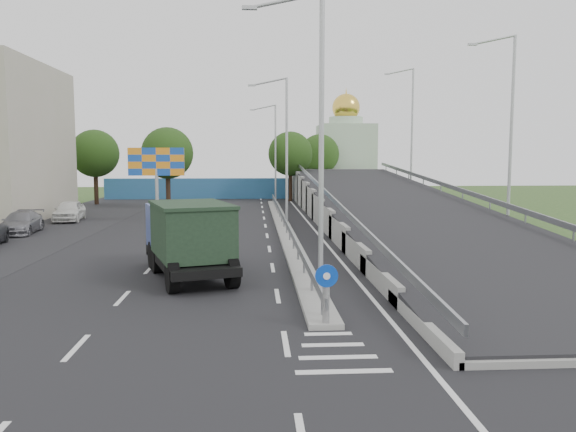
{
  "coord_description": "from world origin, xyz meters",
  "views": [
    {
      "loc": [
        -2.0,
        -13.04,
        4.82
      ],
      "look_at": [
        -0.47,
        11.86,
        2.2
      ],
      "focal_mm": 35.0,
      "sensor_mm": 36.0,
      "label": 1
    }
  ],
  "objects": [
    {
      "name": "tree_median_far",
      "position": [
        2.0,
        48.0,
        5.18
      ],
      "size": [
        4.8,
        4.8,
        7.6
      ],
      "color": "black",
      "rests_on": "ground"
    },
    {
      "name": "road_surface",
      "position": [
        -3.0,
        20.0,
        0.0
      ],
      "size": [
        26.0,
        90.0,
        0.04
      ],
      "primitive_type": "cube",
      "color": "black",
      "rests_on": "ground"
    },
    {
      "name": "tree_left_far",
      "position": [
        -18.0,
        45.0,
        5.18
      ],
      "size": [
        4.8,
        4.8,
        7.6
      ],
      "color": "black",
      "rests_on": "ground"
    },
    {
      "name": "overpass_ramp",
      "position": [
        7.5,
        24.0,
        1.75
      ],
      "size": [
        10.0,
        50.0,
        3.5
      ],
      "color": "gray",
      "rests_on": "ground"
    },
    {
      "name": "lamp_post_near",
      "position": [
        0.11,
        6.0,
        5.81
      ],
      "size": [
        2.74,
        0.18,
        10.08
      ],
      "color": "#B2B5B7",
      "rests_on": "median"
    },
    {
      "name": "church",
      "position": [
        10.0,
        60.0,
        5.31
      ],
      "size": [
        7.0,
        7.0,
        13.8
      ],
      "color": "#B2CCAD",
      "rests_on": "ground"
    },
    {
      "name": "parked_car_d",
      "position": [
        -16.69,
        23.07,
        0.7
      ],
      "size": [
        2.44,
        4.98,
        1.39
      ],
      "primitive_type": "imported",
      "rotation": [
        0.0,
        0.0,
        0.1
      ],
      "color": "gray",
      "rests_on": "ground"
    },
    {
      "name": "dump_truck",
      "position": [
        -4.68,
        9.59,
        1.69
      ],
      "size": [
        4.48,
        7.36,
        3.06
      ],
      "rotation": [
        0.0,
        0.0,
        0.31
      ],
      "color": "black",
      "rests_on": "ground"
    },
    {
      "name": "lamp_post_far",
      "position": [
        0.11,
        46.0,
        5.81
      ],
      "size": [
        2.74,
        0.18,
        10.08
      ],
      "color": "#B2B5B7",
      "rests_on": "median"
    },
    {
      "name": "parking_strip",
      "position": [
        -16.0,
        20.0,
        0.0
      ],
      "size": [
        8.0,
        90.0,
        0.05
      ],
      "primitive_type": "cube",
      "color": "black",
      "rests_on": "ground"
    },
    {
      "name": "billboard",
      "position": [
        -9.0,
        28.0,
        4.19
      ],
      "size": [
        4.0,
        0.24,
        5.5
      ],
      "color": "#B2B5B7",
      "rests_on": "ground"
    },
    {
      "name": "tree_ramp_far",
      "position": [
        6.0,
        55.0,
        5.18
      ],
      "size": [
        4.8,
        4.8,
        7.6
      ],
      "color": "black",
      "rests_on": "ground"
    },
    {
      "name": "blue_wall",
      "position": [
        -4.0,
        52.0,
        1.2
      ],
      "size": [
        30.0,
        0.5,
        2.4
      ],
      "primitive_type": "cube",
      "color": "teal",
      "rests_on": "ground"
    },
    {
      "name": "lamp_post_mid",
      "position": [
        0.11,
        26.0,
        5.81
      ],
      "size": [
        2.74,
        0.18,
        10.08
      ],
      "color": "#B2B5B7",
      "rests_on": "median"
    },
    {
      "name": "median_guardrail",
      "position": [
        0.0,
        24.0,
        0.75
      ],
      "size": [
        0.09,
        44.0,
        0.71
      ],
      "color": "gray",
      "rests_on": "median"
    },
    {
      "name": "tree_left_mid",
      "position": [
        -10.0,
        40.0,
        5.18
      ],
      "size": [
        4.8,
        4.8,
        7.6
      ],
      "color": "black",
      "rests_on": "ground"
    },
    {
      "name": "sign_bollard",
      "position": [
        0.0,
        2.17,
        1.03
      ],
      "size": [
        0.64,
        0.23,
        1.67
      ],
      "color": "black",
      "rests_on": "median"
    },
    {
      "name": "ground",
      "position": [
        0.0,
        0.0,
        0.0
      ],
      "size": [
        160.0,
        160.0,
        0.0
      ],
      "primitive_type": "plane",
      "color": "#2D4C1E",
      "rests_on": "ground"
    },
    {
      "name": "median",
      "position": [
        0.0,
        24.0,
        0.1
      ],
      "size": [
        1.0,
        44.0,
        0.2
      ],
      "primitive_type": "cube",
      "color": "gray",
      "rests_on": "ground"
    },
    {
      "name": "parked_car_e",
      "position": [
        -15.92,
        30.0,
        0.79
      ],
      "size": [
        2.41,
        4.84,
        1.58
      ],
      "primitive_type": "imported",
      "rotation": [
        0.0,
        0.0,
        0.12
      ],
      "color": "white",
      "rests_on": "ground"
    }
  ]
}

